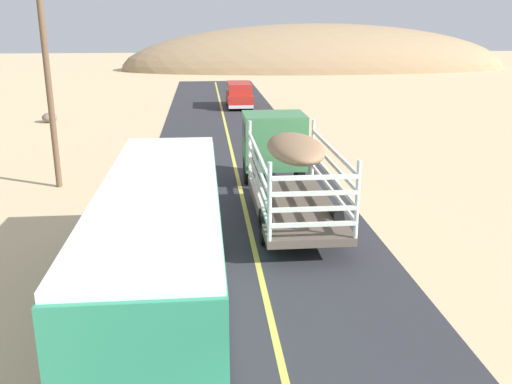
{
  "coord_description": "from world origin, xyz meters",
  "views": [
    {
      "loc": [
        -1.4,
        -4.19,
        6.55
      ],
      "look_at": [
        0.0,
        10.68,
        1.96
      ],
      "focal_mm": 39.2,
      "sensor_mm": 36.0,
      "label": 1
    }
  ],
  "objects_px": {
    "boulder_near_shoulder": "(50,118)",
    "power_pole_mid": "(47,73)",
    "bus": "(162,248)",
    "livestock_truck": "(281,153)",
    "car_far": "(239,94)"
  },
  "relations": [
    {
      "from": "boulder_near_shoulder",
      "to": "power_pole_mid",
      "type": "bearing_deg",
      "value": -74.66
    },
    {
      "from": "power_pole_mid",
      "to": "bus",
      "type": "bearing_deg",
      "value": -65.87
    },
    {
      "from": "power_pole_mid",
      "to": "livestock_truck",
      "type": "bearing_deg",
      "value": -15.1
    },
    {
      "from": "livestock_truck",
      "to": "car_far",
      "type": "distance_m",
      "value": 23.57
    },
    {
      "from": "livestock_truck",
      "to": "boulder_near_shoulder",
      "type": "height_order",
      "value": "livestock_truck"
    },
    {
      "from": "car_far",
      "to": "boulder_near_shoulder",
      "type": "distance_m",
      "value": 14.24
    },
    {
      "from": "livestock_truck",
      "to": "bus",
      "type": "xyz_separation_m",
      "value": [
        -3.86,
        -8.81,
        -0.04
      ]
    },
    {
      "from": "power_pole_mid",
      "to": "car_far",
      "type": "bearing_deg",
      "value": 67.38
    },
    {
      "from": "car_far",
      "to": "boulder_near_shoulder",
      "type": "relative_size",
      "value": 4.35
    },
    {
      "from": "car_far",
      "to": "power_pole_mid",
      "type": "relative_size",
      "value": 0.53
    },
    {
      "from": "bus",
      "to": "car_far",
      "type": "bearing_deg",
      "value": 83.3
    },
    {
      "from": "car_far",
      "to": "livestock_truck",
      "type": "bearing_deg",
      "value": -89.87
    },
    {
      "from": "livestock_truck",
      "to": "car_far",
      "type": "relative_size",
      "value": 2.1
    },
    {
      "from": "car_far",
      "to": "boulder_near_shoulder",
      "type": "height_order",
      "value": "car_far"
    },
    {
      "from": "bus",
      "to": "car_far",
      "type": "xyz_separation_m",
      "value": [
        3.8,
        32.38,
        -0.66
      ]
    }
  ]
}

